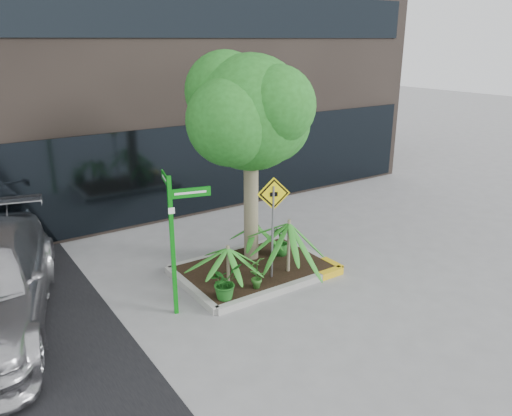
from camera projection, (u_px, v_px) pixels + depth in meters
ground at (254, 280)px, 10.84m from camera, size 80.00×80.00×0.00m
planter at (256, 269)px, 11.15m from camera, size 3.35×2.36×0.15m
tree at (250, 113)px, 10.56m from camera, size 3.18×2.82×4.77m
palm_front at (289, 223)px, 10.58m from camera, size 1.34×1.34×1.49m
palm_left at (228, 248)px, 10.07m from camera, size 0.98×0.98×1.09m
palm_back at (255, 225)px, 11.52m from camera, size 0.89×0.89×0.99m
shrub_a at (225, 282)px, 9.69m from camera, size 0.82×0.82×0.69m
shrub_b at (281, 241)px, 11.64m from camera, size 0.56×0.56×0.71m
shrub_c at (257, 272)px, 10.09m from camera, size 0.45×0.45×0.71m
shrub_d at (253, 237)px, 11.84m from camera, size 0.55×0.55×0.71m
street_sign_post at (174, 230)px, 9.07m from camera, size 0.78×0.92×2.71m
cattle_sign at (273, 211)px, 10.13m from camera, size 0.64×0.27×2.22m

